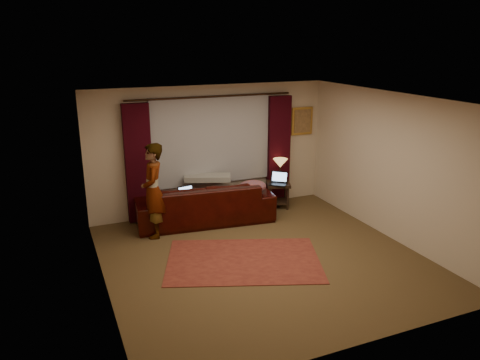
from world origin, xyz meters
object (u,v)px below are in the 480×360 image
at_px(tiffany_lamp, 280,170).
at_px(laptop_sofa, 188,193).
at_px(sofa, 204,195).
at_px(end_table, 278,195).
at_px(laptop_table, 278,179).
at_px(person, 153,191).

bearing_deg(tiffany_lamp, laptop_sofa, -171.20).
xyz_separation_m(sofa, end_table, (1.71, 0.15, -0.26)).
relative_size(laptop_sofa, laptop_table, 0.90).
xyz_separation_m(laptop_sofa, tiffany_lamp, (2.13, 0.33, 0.14)).
bearing_deg(laptop_sofa, end_table, -3.46).
relative_size(end_table, tiffany_lamp, 1.11).
height_order(sofa, end_table, sofa).
height_order(laptop_table, person, person).
distance_m(sofa, tiffany_lamp, 1.81).
bearing_deg(laptop_table, laptop_sofa, -137.71).
bearing_deg(end_table, tiffany_lamp, 45.89).
bearing_deg(laptop_sofa, tiffany_lamp, -1.73).
xyz_separation_m(end_table, tiffany_lamp, (0.07, 0.07, 0.52)).
height_order(tiffany_lamp, laptop_table, tiffany_lamp).
bearing_deg(end_table, laptop_sofa, -172.94).
relative_size(laptop_sofa, person, 0.20).
bearing_deg(person, tiffany_lamp, 113.86).
distance_m(end_table, person, 2.87).
relative_size(end_table, person, 0.32).
bearing_deg(person, laptop_sofa, 120.47).
xyz_separation_m(end_table, laptop_table, (-0.07, -0.12, 0.40)).
bearing_deg(laptop_table, tiffany_lamp, 91.86).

